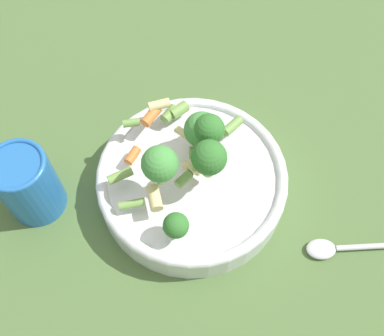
# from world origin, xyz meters

# --- Properties ---
(ground_plane) EXTENTS (3.00, 3.00, 0.00)m
(ground_plane) POSITION_xyz_m (0.00, 0.00, 0.00)
(ground_plane) COLOR #4C6B38
(bowl) EXTENTS (0.24, 0.24, 0.05)m
(bowl) POSITION_xyz_m (0.00, 0.00, 0.02)
(bowl) COLOR silver
(bowl) RESTS_ON ground_plane
(pasta_salad) EXTENTS (0.19, 0.15, 0.08)m
(pasta_salad) POSITION_xyz_m (0.01, 0.01, 0.09)
(pasta_salad) COLOR #8CB766
(pasta_salad) RESTS_ON bowl
(cup) EXTENTS (0.07, 0.07, 0.10)m
(cup) POSITION_xyz_m (-0.13, 0.15, 0.05)
(cup) COLOR #2366B2
(cup) RESTS_ON ground_plane
(spoon) EXTENTS (0.12, 0.14, 0.01)m
(spoon) POSITION_xyz_m (0.04, -0.20, 0.01)
(spoon) COLOR silver
(spoon) RESTS_ON ground_plane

